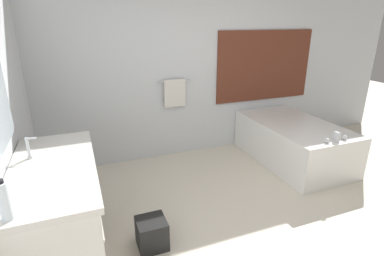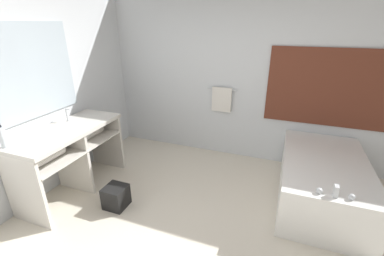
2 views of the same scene
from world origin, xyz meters
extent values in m
plane|color=beige|center=(0.00, 0.00, 0.00)|extent=(16.00, 16.00, 0.00)
cube|color=silver|center=(0.00, 2.23, 1.35)|extent=(7.40, 0.06, 2.70)
cube|color=brown|center=(1.24, 2.19, 1.29)|extent=(1.70, 0.02, 1.10)
cylinder|color=silver|center=(-0.30, 2.16, 1.15)|extent=(0.50, 0.02, 0.02)
cube|color=silver|center=(-0.30, 2.15, 0.98)|extent=(0.32, 0.04, 0.40)
cube|color=silver|center=(-1.87, 0.43, 0.89)|extent=(0.63, 1.44, 0.05)
cube|color=silver|center=(-1.87, 0.43, 0.64)|extent=(0.60, 1.36, 0.02)
cylinder|color=white|center=(-1.87, 0.65, 0.84)|extent=(0.36, 0.36, 0.15)
cube|color=silver|center=(-1.87, 0.43, 0.43)|extent=(0.58, 0.04, 0.86)
cube|color=silver|center=(-1.87, 1.13, 0.43)|extent=(0.58, 0.04, 0.86)
cylinder|color=silver|center=(-1.83, 0.07, 0.71)|extent=(0.13, 0.39, 0.13)
cylinder|color=silver|center=(-1.83, 0.79, 0.71)|extent=(0.13, 0.39, 0.13)
cylinder|color=silver|center=(-2.05, 0.65, 0.92)|extent=(0.04, 0.04, 0.02)
cylinder|color=silver|center=(-2.05, 0.65, 1.01)|extent=(0.02, 0.02, 0.16)
cube|color=silver|center=(-2.01, 0.65, 1.08)|extent=(0.07, 0.01, 0.01)
cube|color=white|center=(1.24, 1.34, 0.29)|extent=(0.98, 1.70, 0.59)
ellipsoid|color=white|center=(1.24, 1.34, 0.44)|extent=(0.70, 1.22, 0.30)
cube|color=silver|center=(1.24, 0.59, 0.65)|extent=(0.04, 0.07, 0.12)
sphere|color=silver|center=(1.10, 0.59, 0.62)|extent=(0.06, 0.06, 0.06)
sphere|color=silver|center=(1.38, 0.59, 0.62)|extent=(0.06, 0.06, 0.06)
cylinder|color=white|center=(-2.07, -0.20, 1.03)|extent=(0.07, 0.07, 0.23)
cylinder|color=black|center=(-2.07, -0.20, 1.15)|extent=(0.04, 0.04, 0.02)
cube|color=black|center=(-1.14, 0.32, 0.14)|extent=(0.26, 0.26, 0.28)
camera|label=1|loc=(-1.62, -1.91, 1.97)|focal=28.00mm
camera|label=2|loc=(0.66, -1.80, 2.15)|focal=24.00mm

